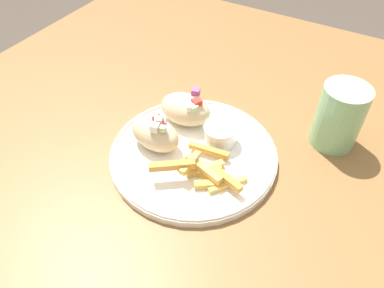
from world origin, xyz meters
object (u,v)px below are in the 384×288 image
pita_sandwich_far (186,109)px  water_glass (338,119)px  fries_pile (203,170)px  sauce_ramekin (220,133)px  plate (192,153)px  pita_sandwich_near (155,133)px

pita_sandwich_far → water_glass: (0.28, 0.11, 0.01)m
fries_pile → sauce_ramekin: 0.09m
plate → water_glass: water_glass is taller
sauce_ramekin → water_glass: water_glass is taller
plate → fries_pile: size_ratio=2.00×
plate → pita_sandwich_far: bearing=128.4°
pita_sandwich_far → fries_pile: bearing=-50.9°
plate → fries_pile: fries_pile is taller
plate → water_glass: bearing=38.9°
fries_pile → pita_sandwich_near: bearing=169.6°
pita_sandwich_far → sauce_ramekin: pita_sandwich_far is taller
pita_sandwich_far → pita_sandwich_near: bearing=-101.3°
plate → pita_sandwich_near: bearing=-163.1°
pita_sandwich_far → water_glass: water_glass is taller
plate → fries_pile: 0.06m
water_glass → sauce_ramekin: bearing=-145.6°
pita_sandwich_near → pita_sandwich_far: bearing=88.3°
sauce_ramekin → pita_sandwich_near: bearing=-145.2°
plate → pita_sandwich_near: pita_sandwich_near is taller
fries_pile → plate: bearing=137.9°
pita_sandwich_near → sauce_ramekin: (0.10, 0.07, -0.01)m
plate → water_glass: (0.22, 0.18, 0.05)m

